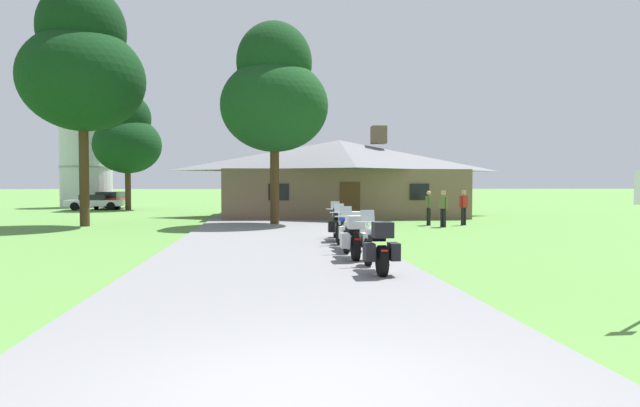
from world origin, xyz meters
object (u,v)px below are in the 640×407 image
object	(u,v)px
bystander_red_shirt_beside_signpost	(464,206)
tree_by_lodge_front	(274,93)
tree_left_far	(127,137)
motorcycle_blue_third_in_row	(348,230)
motorcycle_white_farthest_in_row	(338,224)
metal_silo_distant	(86,161)
tree_left_near	(83,65)
parked_white_sedan_far_left	(95,202)
motorcycle_silver_second_in_row	(352,237)
parked_red_suv_far_left	(112,199)
bystander_olive_shirt_near_lodge	(429,206)
bystander_olive_shirt_by_tree	(443,207)
motorcycle_silver_nearest_to_camera	(377,247)

from	to	relation	value
bystander_red_shirt_beside_signpost	tree_by_lodge_front	distance (m)	10.62
bystander_red_shirt_beside_signpost	tree_left_far	xyz separation A→B (m)	(-20.09, 18.15, 4.71)
tree_by_lodge_front	tree_left_far	bearing A→B (deg)	123.03
bystander_red_shirt_beside_signpost	tree_by_lodge_front	world-z (taller)	tree_by_lodge_front
motorcycle_blue_third_in_row	motorcycle_white_farthest_in_row	world-z (taller)	same
tree_left_far	metal_silo_distant	distance (m)	7.66
motorcycle_blue_third_in_row	tree_left_near	size ratio (longest dim) A/B	0.18
parked_white_sedan_far_left	motorcycle_white_farthest_in_row	bearing A→B (deg)	-152.81
motorcycle_silver_second_in_row	parked_white_sedan_far_left	xyz separation A→B (m)	(-15.33, 29.76, 0.03)
parked_red_suv_far_left	parked_white_sedan_far_left	xyz separation A→B (m)	(-0.70, -2.12, -0.13)
bystander_olive_shirt_near_lodge	parked_white_sedan_far_left	size ratio (longest dim) A/B	0.38
bystander_olive_shirt_by_tree	metal_silo_distant	world-z (taller)	metal_silo_distant
metal_silo_distant	motorcycle_silver_nearest_to_camera	bearing A→B (deg)	-64.58
parked_red_suv_far_left	motorcycle_silver_nearest_to_camera	bearing A→B (deg)	-66.89
tree_left_far	motorcycle_silver_nearest_to_camera	bearing A→B (deg)	-67.89
tree_by_lodge_front	parked_white_sedan_far_left	xyz separation A→B (m)	(-13.61, 17.24, -5.72)
parked_red_suv_far_left	tree_left_far	bearing A→B (deg)	-52.20
bystander_red_shirt_beside_signpost	parked_red_suv_far_left	world-z (taller)	bystander_red_shirt_beside_signpost
motorcycle_blue_third_in_row	tree_by_lodge_front	xyz separation A→B (m)	(-1.96, 10.40, 5.76)
motorcycle_white_farthest_in_row	bystander_red_shirt_beside_signpost	xyz separation A→B (m)	(7.08, 6.86, 0.34)
bystander_olive_shirt_by_tree	tree_left_near	distance (m)	18.01
tree_by_lodge_front	parked_red_suv_far_left	size ratio (longest dim) A/B	2.12
motorcycle_silver_second_in_row	bystander_olive_shirt_near_lodge	bearing A→B (deg)	63.52
motorcycle_silver_second_in_row	parked_white_sedan_far_left	distance (m)	33.48
motorcycle_blue_third_in_row	bystander_olive_shirt_near_lodge	bearing A→B (deg)	52.48
motorcycle_silver_second_in_row	bystander_red_shirt_beside_signpost	distance (m)	13.52
motorcycle_silver_nearest_to_camera	motorcycle_silver_second_in_row	distance (m)	2.29
tree_by_lodge_front	parked_white_sedan_far_left	size ratio (longest dim) A/B	2.26
motorcycle_blue_third_in_row	parked_red_suv_far_left	bearing A→B (deg)	109.09
tree_by_lodge_front	parked_red_suv_far_left	distance (m)	23.93
motorcycle_blue_third_in_row	parked_red_suv_far_left	distance (m)	33.27
parked_red_suv_far_left	motorcycle_white_farthest_in_row	bearing A→B (deg)	-61.76
tree_left_near	parked_red_suv_far_left	world-z (taller)	tree_left_near
tree_left_far	motorcycle_silver_second_in_row	bearing A→B (deg)	-66.61
tree_by_lodge_front	tree_left_far	xyz separation A→B (m)	(-11.04, 16.97, -0.70)
motorcycle_silver_second_in_row	tree_left_near	bearing A→B (deg)	129.81
parked_red_suv_far_left	metal_silo_distant	bearing A→B (deg)	132.32
motorcycle_silver_second_in_row	bystander_olive_shirt_near_lodge	size ratio (longest dim) A/B	1.25
metal_silo_distant	parked_red_suv_far_left	distance (m)	5.53
motorcycle_silver_nearest_to_camera	tree_by_lodge_front	world-z (taller)	tree_by_lodge_front
bystander_olive_shirt_near_lodge	parked_red_suv_far_left	distance (m)	28.77
parked_red_suv_far_left	parked_white_sedan_far_left	world-z (taller)	parked_red_suv_far_left
bystander_olive_shirt_by_tree	metal_silo_distant	bearing A→B (deg)	-160.57
tree_left_far	parked_white_sedan_far_left	bearing A→B (deg)	174.07
motorcycle_silver_nearest_to_camera	motorcycle_white_farthest_in_row	distance (m)	6.78
motorcycle_white_farthest_in_row	tree_left_near	xyz separation A→B (m)	(-10.89, 8.13, 6.93)
bystander_olive_shirt_by_tree	metal_silo_distant	distance (m)	34.42
tree_left_near	tree_left_far	world-z (taller)	tree_left_near
tree_left_far	parked_red_suv_far_left	xyz separation A→B (m)	(-1.87, 2.39, -4.89)
motorcycle_white_farthest_in_row	tree_left_near	bearing A→B (deg)	145.58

